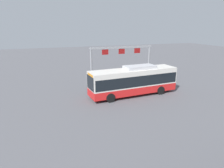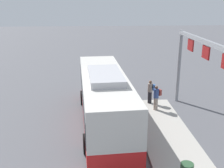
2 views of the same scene
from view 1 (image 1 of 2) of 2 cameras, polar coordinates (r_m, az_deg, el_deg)
The scene contains 7 objects.
ground_plane at distance 24.47m, azimuth 5.90°, elevation -2.98°, with size 120.00×120.00×0.00m, color #56565B.
platform_curb at distance 27.98m, azimuth 5.70°, elevation -0.38°, with size 10.00×2.80×0.16m, color #B2ADA3.
bus_main at distance 23.95m, azimuth 6.03°, elevation 1.12°, with size 10.69×3.18×3.46m.
person_boarding at distance 26.13m, azimuth -2.99°, elevation 0.72°, with size 0.42×0.58×1.67m.
person_waiting_near at distance 26.65m, azimuth -0.64°, elevation 1.04°, with size 0.49×0.60×1.67m.
platform_sign_gantry at distance 28.82m, azimuth 2.70°, elevation 7.63°, with size 9.20×0.24×5.20m.
trash_bin at distance 29.74m, azimuth 13.61°, elevation 1.29°, with size 0.52×0.52×0.90m, color #2D5133.
Camera 1 is at (10.41, 20.69, 7.89)m, focal length 32.71 mm.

